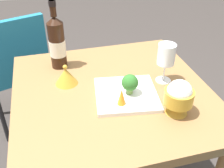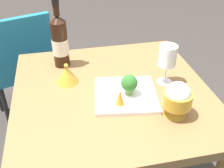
# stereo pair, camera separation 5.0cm
# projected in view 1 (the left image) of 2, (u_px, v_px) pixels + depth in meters

# --- Properties ---
(dining_table) EXTENTS (0.83, 0.83, 0.73)m
(dining_table) POSITION_uv_depth(u_px,v_px,m) (112.00, 107.00, 1.21)
(dining_table) COLOR olive
(dining_table) RESTS_ON ground_plane
(chair_near_window) EXTENTS (0.51, 0.51, 0.85)m
(chair_near_window) POSITION_uv_depth(u_px,v_px,m) (15.00, 64.00, 1.73)
(chair_near_window) COLOR teal
(chair_near_window) RESTS_ON ground_plane
(wine_bottle) EXTENTS (0.08, 0.08, 0.32)m
(wine_bottle) POSITION_uv_depth(u_px,v_px,m) (57.00, 42.00, 1.25)
(wine_bottle) COLOR black
(wine_bottle) RESTS_ON dining_table
(wine_glass) EXTENTS (0.08, 0.08, 0.18)m
(wine_glass) POSITION_uv_depth(u_px,v_px,m) (166.00, 55.00, 1.14)
(wine_glass) COLOR white
(wine_glass) RESTS_ON dining_table
(rice_bowl) EXTENTS (0.11, 0.11, 0.14)m
(rice_bowl) POSITION_uv_depth(u_px,v_px,m) (179.00, 97.00, 0.99)
(rice_bowl) COLOR gold
(rice_bowl) RESTS_ON dining_table
(rice_bowl_lid) EXTENTS (0.10, 0.10, 0.09)m
(rice_bowl_lid) POSITION_uv_depth(u_px,v_px,m) (66.00, 76.00, 1.17)
(rice_bowl_lid) COLOR gold
(rice_bowl_lid) RESTS_ON dining_table
(serving_plate) EXTENTS (0.29, 0.29, 0.02)m
(serving_plate) POSITION_uv_depth(u_px,v_px,m) (126.00, 94.00, 1.11)
(serving_plate) COLOR white
(serving_plate) RESTS_ON dining_table
(broccoli_floret) EXTENTS (0.07, 0.07, 0.09)m
(broccoli_floret) POSITION_uv_depth(u_px,v_px,m) (130.00, 83.00, 1.08)
(broccoli_floret) COLOR #729E4C
(broccoli_floret) RESTS_ON serving_plate
(carrot_garnish_left) EXTENTS (0.03, 0.03, 0.07)m
(carrot_garnish_left) POSITION_uv_depth(u_px,v_px,m) (122.00, 97.00, 1.03)
(carrot_garnish_left) COLOR orange
(carrot_garnish_left) RESTS_ON serving_plate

